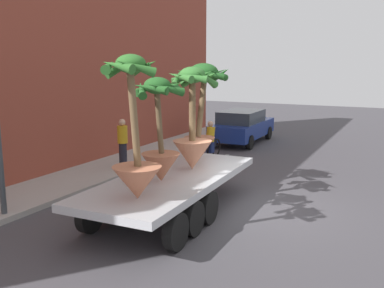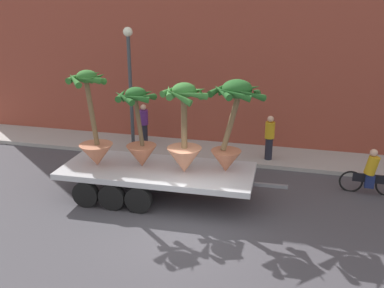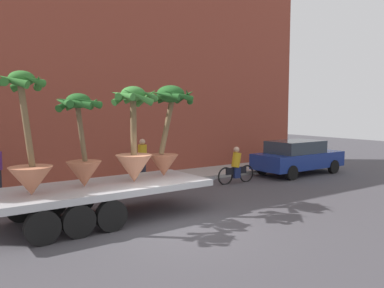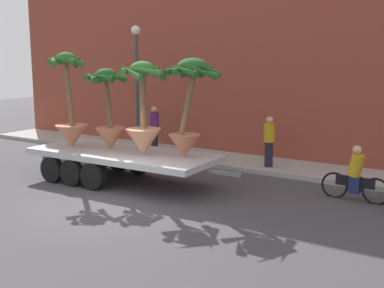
# 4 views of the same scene
# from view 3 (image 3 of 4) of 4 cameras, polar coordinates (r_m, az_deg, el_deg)

# --- Properties ---
(ground_plane) EXTENTS (60.00, 60.00, 0.00)m
(ground_plane) POSITION_cam_3_polar(r_m,az_deg,el_deg) (10.19, -1.75, -12.28)
(ground_plane) COLOR #423F44
(sidewalk) EXTENTS (24.00, 2.20, 0.15)m
(sidewalk) POSITION_cam_3_polar(r_m,az_deg,el_deg) (15.51, -13.96, -6.01)
(sidewalk) COLOR #A39E99
(sidewalk) RESTS_ON ground
(building_facade) EXTENTS (24.00, 1.20, 9.51)m
(building_facade) POSITION_cam_3_polar(r_m,az_deg,el_deg) (16.91, -16.35, 10.78)
(building_facade) COLOR brown
(building_facade) RESTS_ON ground
(flatbed_trailer) EXTENTS (6.98, 2.53, 0.98)m
(flatbed_trailer) POSITION_cam_3_polar(r_m,az_deg,el_deg) (10.88, -14.36, -7.12)
(flatbed_trailer) COLOR #B7BABF
(flatbed_trailer) RESTS_ON ground
(potted_palm_rear) EXTENTS (1.24, 1.29, 2.49)m
(potted_palm_rear) POSITION_cam_3_polar(r_m,az_deg,el_deg) (10.60, -16.03, -0.47)
(potted_palm_rear) COLOR #B26647
(potted_palm_rear) RESTS_ON flatbed_trailer
(potted_palm_middle) EXTENTS (1.26, 1.28, 2.98)m
(potted_palm_middle) POSITION_cam_3_polar(r_m,az_deg,el_deg) (10.02, -23.15, -0.86)
(potted_palm_middle) COLOR #C17251
(potted_palm_middle) RESTS_ON flatbed_trailer
(potted_palm_front) EXTENTS (1.40, 1.45, 2.72)m
(potted_palm_front) POSITION_cam_3_polar(r_m,az_deg,el_deg) (11.02, -8.62, 0.21)
(potted_palm_front) COLOR tan
(potted_palm_front) RESTS_ON flatbed_trailer
(potted_palm_extra) EXTENTS (1.67, 1.61, 2.81)m
(potted_palm_extra) POSITION_cam_3_polar(r_m,az_deg,el_deg) (11.95, -3.64, 2.62)
(potted_palm_extra) COLOR #B26647
(potted_palm_extra) RESTS_ON flatbed_trailer
(cyclist) EXTENTS (1.84, 0.36, 1.54)m
(cyclist) POSITION_cam_3_polar(r_m,az_deg,el_deg) (15.94, 6.58, -3.42)
(cyclist) COLOR black
(cyclist) RESTS_ON ground
(parked_car) EXTENTS (4.59, 2.00, 1.58)m
(parked_car) POSITION_cam_3_polar(r_m,az_deg,el_deg) (18.65, 15.39, -1.81)
(parked_car) COLOR navy
(parked_car) RESTS_ON ground
(pedestrian_far_left) EXTENTS (0.36, 0.36, 1.71)m
(pedestrian_far_left) POSITION_cam_3_polar(r_m,az_deg,el_deg) (15.62, -7.37, -2.22)
(pedestrian_far_left) COLOR black
(pedestrian_far_left) RESTS_ON sidewalk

